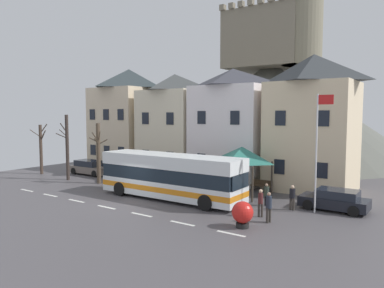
# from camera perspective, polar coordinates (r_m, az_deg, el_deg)

# --- Properties ---
(ground_plane) EXTENTS (40.00, 60.00, 0.07)m
(ground_plane) POSITION_cam_1_polar(r_m,az_deg,el_deg) (25.18, -10.88, -9.07)
(ground_plane) COLOR #4F4B4F
(townhouse_00) EXTENTS (6.34, 6.80, 10.78)m
(townhouse_00) POSITION_cam_1_polar(r_m,az_deg,el_deg) (41.23, -9.68, 3.91)
(townhouse_00) COLOR beige
(townhouse_00) RESTS_ON ground_plane
(townhouse_01) EXTENTS (5.92, 5.31, 9.77)m
(townhouse_01) POSITION_cam_1_polar(r_m,az_deg,el_deg) (36.14, -2.68, 3.06)
(townhouse_01) COLOR beige
(townhouse_01) RESTS_ON ground_plane
(townhouse_02) EXTENTS (6.37, 5.06, 9.84)m
(townhouse_02) POSITION_cam_1_polar(r_m,az_deg,el_deg) (32.49, 6.29, 2.91)
(townhouse_02) COLOR white
(townhouse_02) RESTS_ON ground_plane
(townhouse_03) EXTENTS (6.20, 5.39, 10.47)m
(townhouse_03) POSITION_cam_1_polar(r_m,az_deg,el_deg) (29.95, 18.18, 3.14)
(townhouse_03) COLOR beige
(townhouse_03) RESTS_ON ground_plane
(hilltop_castle) EXTENTS (36.99, 36.99, 20.67)m
(hilltop_castle) POSITION_cam_1_polar(r_m,az_deg,el_deg) (51.70, 12.08, 5.76)
(hilltop_castle) COLOR #5D5F57
(hilltop_castle) RESTS_ON ground_plane
(transit_bus) EXTENTS (10.87, 2.82, 3.12)m
(transit_bus) POSITION_cam_1_polar(r_m,az_deg,el_deg) (25.60, -3.39, -5.10)
(transit_bus) COLOR white
(transit_bus) RESTS_ON ground_plane
(bus_shelter) EXTENTS (3.60, 3.60, 3.55)m
(bus_shelter) POSITION_cam_1_polar(r_m,az_deg,el_deg) (26.97, 7.76, -1.67)
(bus_shelter) COLOR #473D33
(bus_shelter) RESTS_ON ground_plane
(parked_car_00) EXTENTS (4.57, 1.90, 1.38)m
(parked_car_00) POSITION_cam_1_polar(r_m,az_deg,el_deg) (37.32, -15.53, -3.55)
(parked_car_00) COLOR #72665D
(parked_car_00) RESTS_ON ground_plane
(parked_car_01) EXTENTS (4.00, 1.98, 1.30)m
(parked_car_01) POSITION_cam_1_polar(r_m,az_deg,el_deg) (24.50, 21.31, -8.10)
(parked_car_01) COLOR black
(parked_car_01) RESTS_ON ground_plane
(pedestrian_00) EXTENTS (0.33, 0.35, 1.69)m
(pedestrian_00) POSITION_cam_1_polar(r_m,az_deg,el_deg) (20.70, 11.83, -9.38)
(pedestrian_00) COLOR #38332D
(pedestrian_00) RESTS_ON ground_plane
(pedestrian_01) EXTENTS (0.28, 0.28, 1.63)m
(pedestrian_01) POSITION_cam_1_polar(r_m,az_deg,el_deg) (21.68, 10.59, -8.68)
(pedestrian_01) COLOR #38332D
(pedestrian_01) RESTS_ON ground_plane
(pedestrian_02) EXTENTS (0.35, 0.35, 1.46)m
(pedestrian_02) POSITION_cam_1_polar(r_m,az_deg,el_deg) (24.32, 11.47, -7.42)
(pedestrian_02) COLOR black
(pedestrian_02) RESTS_ON ground_plane
(pedestrian_03) EXTENTS (0.35, 0.35, 1.56)m
(pedestrian_03) POSITION_cam_1_polar(r_m,az_deg,el_deg) (23.65, 15.31, -7.78)
(pedestrian_03) COLOR #38332D
(pedestrian_03) RESTS_ON ground_plane
(public_bench) EXTENTS (1.65, 0.48, 0.87)m
(public_bench) POSITION_cam_1_polar(r_m,az_deg,el_deg) (28.74, 10.77, -6.32)
(public_bench) COLOR brown
(public_bench) RESTS_ON ground_plane
(flagpole) EXTENTS (0.95, 0.10, 7.11)m
(flagpole) POSITION_cam_1_polar(r_m,az_deg,el_deg) (22.95, 18.95, -0.09)
(flagpole) COLOR silver
(flagpole) RESTS_ON ground_plane
(harbour_buoy) EXTENTS (1.14, 1.14, 1.39)m
(harbour_buoy) POSITION_cam_1_polar(r_m,az_deg,el_deg) (19.64, 7.85, -10.60)
(harbour_buoy) COLOR black
(harbour_buoy) RESTS_ON ground_plane
(bare_tree_00) EXTENTS (0.63, 1.20, 5.85)m
(bare_tree_00) POSITION_cam_1_polar(r_m,az_deg,el_deg) (34.59, -18.82, -0.42)
(bare_tree_00) COLOR #382D28
(bare_tree_00) RESTS_ON ground_plane
(bare_tree_01) EXTENTS (1.42, 1.37, 4.96)m
(bare_tree_01) POSITION_cam_1_polar(r_m,az_deg,el_deg) (38.98, -22.40, -0.62)
(bare_tree_01) COLOR #47382D
(bare_tree_01) RESTS_ON ground_plane
(bare_tree_02) EXTENTS (1.57, 1.58, 5.14)m
(bare_tree_02) POSITION_cam_1_polar(r_m,az_deg,el_deg) (32.09, -14.33, -1.27)
(bare_tree_02) COLOR brown
(bare_tree_02) RESTS_ON ground_plane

